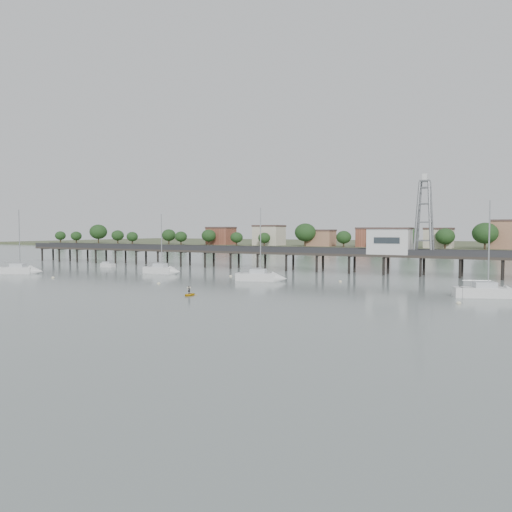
{
  "coord_description": "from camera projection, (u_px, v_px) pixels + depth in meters",
  "views": [
    {
      "loc": [
        47.33,
        -39.56,
        8.83
      ],
      "look_at": [
        4.58,
        42.0,
        4.0
      ],
      "focal_mm": 35.0,
      "sensor_mm": 36.0,
      "label": 1
    }
  ],
  "objects": [
    {
      "name": "sailboat_d",
      "position": [
        495.0,
        293.0,
        65.09
      ],
      "size": [
        8.4,
        5.04,
        13.37
      ],
      "rotation": [
        0.0,
        0.0,
        0.36
      ],
      "color": "silver",
      "rests_on": "ground"
    },
    {
      "name": "yellow_dinghy",
      "position": [
        189.0,
        296.0,
        66.96
      ],
      "size": [
        1.74,
        0.78,
        2.35
      ],
      "primitive_type": "imported",
      "rotation": [
        0.0,
        0.0,
        0.18
      ],
      "color": "yellow",
      "rests_on": "ground"
    },
    {
      "name": "mooring_buoys",
      "position": [
        191.0,
        282.0,
        84.11
      ],
      "size": [
        83.64,
        19.94,
        0.39
      ],
      "color": "#F4EABD",
      "rests_on": "ground"
    },
    {
      "name": "white_tender",
      "position": [
        108.0,
        265.0,
        118.54
      ],
      "size": [
        3.6,
        1.54,
        1.39
      ],
      "rotation": [
        0.0,
        0.0,
        -0.01
      ],
      "color": "silver",
      "rests_on": "ground"
    },
    {
      "name": "sailboat_b",
      "position": [
        165.0,
        270.0,
        100.7
      ],
      "size": [
        7.76,
        2.75,
        12.66
      ],
      "rotation": [
        0.0,
        0.0,
        0.07
      ],
      "color": "silver",
      "rests_on": "ground"
    },
    {
      "name": "lattice_tower",
      "position": [
        424.0,
        218.0,
        95.28
      ],
      "size": [
        3.2,
        3.2,
        15.5
      ],
      "color": "slate",
      "rests_on": "ground"
    },
    {
      "name": "pier_building",
      "position": [
        390.0,
        241.0,
        98.53
      ],
      "size": [
        8.4,
        5.4,
        5.3
      ],
      "color": "silver",
      "rests_on": "ground"
    },
    {
      "name": "sailboat_a",
      "position": [
        24.0,
        270.0,
        101.12
      ],
      "size": [
        8.53,
        5.49,
        13.64
      ],
      "rotation": [
        0.0,
        0.0,
        0.41
      ],
      "color": "silver",
      "rests_on": "ground"
    },
    {
      "name": "far_shore",
      "position": [
        419.0,
        245.0,
        269.08
      ],
      "size": [
        500.0,
        170.0,
        10.4
      ],
      "color": "#475133",
      "rests_on": "ground"
    },
    {
      "name": "pier",
      "position": [
        275.0,
        253.0,
        110.27
      ],
      "size": [
        150.0,
        5.0,
        5.5
      ],
      "color": "#2D2823",
      "rests_on": "ground"
    },
    {
      "name": "sailboat_c",
      "position": [
        265.0,
        277.0,
        86.31
      ],
      "size": [
        8.41,
        4.32,
        13.36
      ],
      "rotation": [
        0.0,
        0.0,
        0.26
      ],
      "color": "silver",
      "rests_on": "ground"
    },
    {
      "name": "ground_plane",
      "position": [
        52.0,
        307.0,
        57.4
      ],
      "size": [
        500.0,
        500.0,
        0.0
      ],
      "primitive_type": "plane",
      "color": "slate",
      "rests_on": "ground"
    },
    {
      "name": "dinghy_occupant",
      "position": [
        189.0,
        296.0,
        66.96
      ],
      "size": [
        0.51,
        1.14,
        0.26
      ],
      "primitive_type": "imported",
      "rotation": [
        0.0,
        0.0,
        3.04
      ],
      "color": "black",
      "rests_on": "ground"
    }
  ]
}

